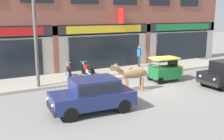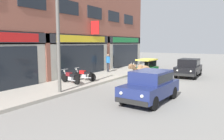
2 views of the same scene
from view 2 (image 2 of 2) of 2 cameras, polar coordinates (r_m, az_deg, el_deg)
ground_plane at (r=15.43m, az=8.69°, el=-3.22°), size 90.00×90.00×0.00m
sidewalk at (r=17.17m, az=-3.15°, el=-1.83°), size 19.00×3.20×0.16m
shop_building at (r=18.12m, az=-8.23°, el=11.65°), size 23.00×1.40×8.85m
cow at (r=13.89m, az=7.84°, el=-0.15°), size 2.11×0.92×1.61m
car_0 at (r=18.72m, az=19.41°, el=0.79°), size 3.64×1.66×1.46m
car_1 at (r=10.37m, az=10.01°, el=-3.73°), size 3.70×1.86×1.46m
auto_rickshaw at (r=17.00m, az=9.22°, el=-0.03°), size 2.04×1.32×1.52m
motorcycle_0 at (r=14.25m, az=-10.83°, el=-1.90°), size 0.65×1.79×0.88m
motorcycle_1 at (r=15.13m, az=-7.27°, el=-1.31°), size 0.52×1.81×0.88m
pedestrian at (r=19.47m, az=-1.05°, el=2.39°), size 0.32×0.48×1.60m
utility_pole at (r=11.64m, az=-13.84°, el=7.45°), size 0.18×0.18×5.39m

